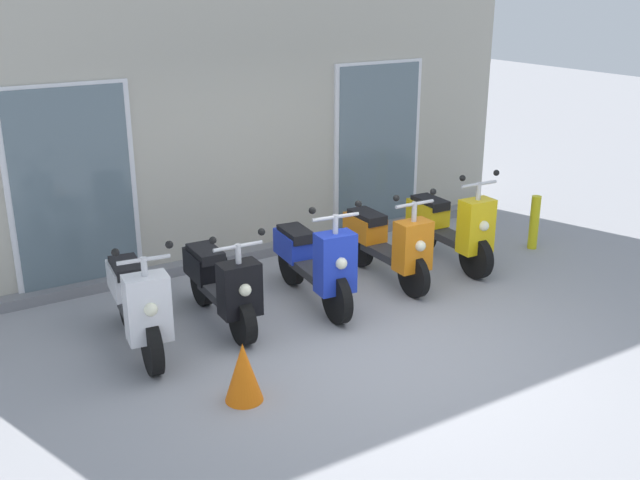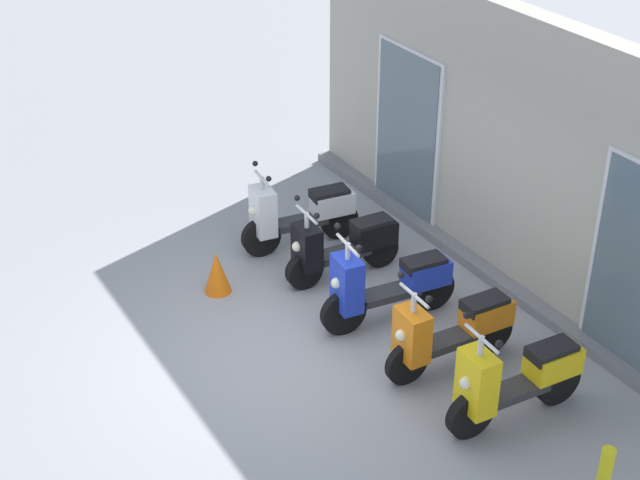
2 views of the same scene
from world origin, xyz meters
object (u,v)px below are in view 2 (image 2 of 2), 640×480
Objects in this scene: scooter_orange at (451,330)px; traffic_cone at (217,272)px; scooter_yellow at (515,380)px; scooter_white at (299,214)px; scooter_blue at (387,285)px; scooter_black at (343,245)px.

scooter_orange is 2.94m from traffic_cone.
scooter_yellow is at bearing 22.73° from traffic_cone.
traffic_cone is (0.42, -1.34, -0.21)m from scooter_white.
scooter_yellow is (2.00, 0.11, 0.00)m from scooter_blue.
scooter_black is at bearing 6.22° from scooter_white.
scooter_blue reaches higher than scooter_black.
scooter_yellow reaches higher than scooter_blue.
scooter_white is 3.03× the size of traffic_cone.
traffic_cone is at bearing -108.12° from scooter_black.
scooter_orange is (2.96, 0.11, 0.00)m from scooter_white.
traffic_cone is at bearing -72.64° from scooter_white.
traffic_cone is at bearing -157.27° from scooter_yellow.
scooter_black is at bearing 71.88° from traffic_cone.
scooter_black is at bearing -179.61° from scooter_orange.
scooter_white is at bearing 107.36° from traffic_cone.
scooter_white is 0.95× the size of scooter_blue.
scooter_white reaches higher than traffic_cone.
scooter_white is at bearing -179.31° from scooter_blue.
scooter_white is 1.02× the size of scooter_yellow.
scooter_white is at bearing -173.78° from scooter_black.
scooter_orange is at bearing 4.88° from scooter_blue.
scooter_yellow reaches higher than scooter_white.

